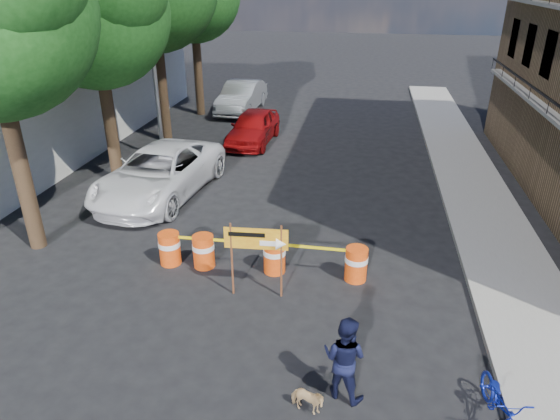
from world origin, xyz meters
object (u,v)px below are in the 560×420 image
at_px(barrel_mid_right, 274,256).
at_px(sedan_red, 253,127).
at_px(bicycle, 505,387).
at_px(detour_sign, 265,245).
at_px(sedan_silver, 242,97).
at_px(barrel_far_left, 170,248).
at_px(barrel_far_right, 356,263).
at_px(suv_white, 160,173).
at_px(pedestrian, 344,358).
at_px(dog, 307,401).
at_px(barrel_mid_left, 204,251).

distance_m(barrel_mid_right, sedan_red, 11.03).
bearing_deg(bicycle, barrel_mid_right, 130.84).
bearing_deg(barrel_mid_right, sedan_red, 105.36).
relative_size(detour_sign, sedan_silver, 0.38).
bearing_deg(bicycle, barrel_far_left, 143.87).
bearing_deg(barrel_far_right, suv_white, 148.47).
height_order(pedestrian, dog, pedestrian).
xyz_separation_m(suv_white, sedan_red, (1.89, 6.40, -0.09)).
relative_size(barrel_mid_left, detour_sign, 0.47).
height_order(barrel_far_right, dog, barrel_far_right).
relative_size(detour_sign, dog, 2.94).
relative_size(pedestrian, suv_white, 0.28).
xyz_separation_m(barrel_far_right, dog, (-0.70, -4.46, -0.19)).
distance_m(detour_sign, pedestrian, 3.52).
xyz_separation_m(bicycle, sedan_silver, (-9.49, 20.30, -0.00)).
height_order(barrel_far_left, dog, barrel_far_left).
bearing_deg(bicycle, detour_sign, 139.48).
height_order(barrel_far_right, bicycle, bicycle).
height_order(bicycle, sedan_red, bicycle).
height_order(bicycle, suv_white, suv_white).
bearing_deg(sedan_silver, barrel_mid_right, -70.91).
distance_m(barrel_mid_left, bicycle, 7.75).
bearing_deg(dog, bicycle, -69.92).
bearing_deg(suv_white, barrel_mid_right, -34.77).
distance_m(pedestrian, sedan_silver, 21.21).
bearing_deg(sedan_red, barrel_far_left, -86.71).
xyz_separation_m(barrel_far_left, sedan_red, (-0.09, 10.70, 0.28)).
height_order(bicycle, dog, bicycle).
distance_m(barrel_mid_left, pedestrian, 5.50).
height_order(barrel_mid_right, detour_sign, detour_sign).
bearing_deg(barrel_far_left, sedan_red, 90.49).
relative_size(barrel_far_left, detour_sign, 0.47).
height_order(barrel_mid_right, pedestrian, pedestrian).
bearing_deg(dog, suv_white, 49.89).
height_order(detour_sign, suv_white, detour_sign).
relative_size(barrel_mid_left, pedestrian, 0.53).
xyz_separation_m(barrel_mid_right, pedestrian, (2.00, -3.93, 0.38)).
bearing_deg(barrel_far_left, detour_sign, -20.25).
xyz_separation_m(barrel_mid_left, detour_sign, (1.87, -1.05, 0.94)).
height_order(barrel_mid_left, sedan_silver, sedan_silver).
relative_size(barrel_mid_right, suv_white, 0.15).
bearing_deg(pedestrian, barrel_far_left, -18.56).
bearing_deg(sedan_red, suv_white, -103.68).
relative_size(bicycle, suv_white, 0.28).
distance_m(barrel_mid_left, detour_sign, 2.34).
bearing_deg(sedan_silver, detour_sign, -72.00).
bearing_deg(suv_white, barrel_far_right, -25.02).
bearing_deg(barrel_far_right, barrel_mid_left, -179.44).
relative_size(barrel_mid_right, sedan_silver, 0.18).
xyz_separation_m(bicycle, sedan_red, (-7.60, 14.78, -0.09)).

